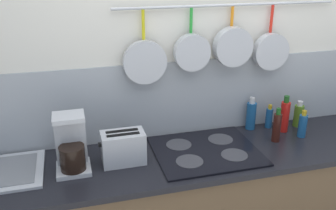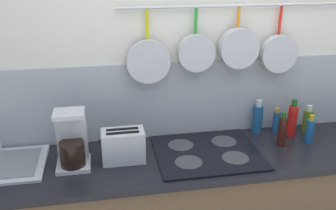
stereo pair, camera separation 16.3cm
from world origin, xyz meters
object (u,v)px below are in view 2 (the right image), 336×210
Objects in this scene: coffee_maker at (72,143)px; bottle_olive_oil at (276,121)px; bottle_vinegar at (282,131)px; toaster at (123,146)px; bottle_sesame_oil at (292,120)px; bottle_hot_sauce at (308,120)px; bottle_cooking_wine at (310,130)px; bottle_dish_soap at (258,118)px.

coffee_maker reaches higher than bottle_olive_oil.
bottle_vinegar is 1.37× the size of bottle_olive_oil.
bottle_sesame_oil is (1.08, 0.12, 0.02)m from toaster.
bottle_hot_sauce is (0.14, 0.05, -0.03)m from bottle_sesame_oil.
coffee_maker is 1.45× the size of bottle_vinegar.
bottle_sesame_oil is at bearing 6.52° from toaster.
bottle_vinegar is at bearing -176.50° from bottle_cooking_wine.
bottle_hot_sauce is (1.50, 0.17, -0.05)m from coffee_maker.
coffee_maker is 1.30× the size of bottle_sesame_oil.
bottle_olive_oil is (1.30, 0.20, -0.06)m from coffee_maker.
bottle_vinegar is 0.17m from bottle_sesame_oil.
coffee_maker is 1.78× the size of bottle_cooking_wine.
bottle_cooking_wine is at bearing 0.62° from coffee_maker.
bottle_dish_soap is 0.22m from bottle_sesame_oil.
bottle_hot_sauce is at bearing 7.91° from toaster.
bottle_olive_oil is 0.65× the size of bottle_sesame_oil.
bottle_sesame_oil reaches higher than bottle_vinegar.
bottle_olive_oil is 0.11m from bottle_sesame_oil.
bottle_hot_sauce is at bearing 65.13° from bottle_cooking_wine.
coffee_maker reaches higher than bottle_sesame_oil.
bottle_vinegar is (1.24, 0.00, -0.03)m from coffee_maker.
bottle_olive_oil is at bearing 73.00° from bottle_vinegar.
bottle_olive_oil is at bearing -5.30° from bottle_dish_soap.
coffee_maker reaches higher than toaster.
toaster is at bearing -0.61° from coffee_maker.
bottle_cooking_wine is at bearing -54.39° from bottle_olive_oil.
bottle_sesame_oil is (0.19, -0.09, 0.01)m from bottle_dish_soap.
bottle_olive_oil is 0.23m from bottle_cooking_wine.
bottle_vinegar is 0.31m from bottle_hot_sauce.
bottle_vinegar is (0.07, -0.21, -0.00)m from bottle_dish_soap.
bottle_olive_oil is at bearing 129.09° from bottle_sesame_oil.
toaster is 1.15m from bottle_cooking_wine.
bottle_olive_oil is (0.06, 0.20, -0.03)m from bottle_vinegar.
coffee_maker is 1.43m from bottle_cooking_wine.
coffee_maker is 1.31m from bottle_olive_oil.
bottle_vinegar is at bearing -107.00° from bottle_olive_oil.
bottle_dish_soap is at bearing 143.04° from bottle_cooking_wine.
bottle_hot_sauce reaches higher than bottle_olive_oil.
bottle_vinegar is (0.96, 0.01, 0.01)m from toaster.
toaster is 1.15× the size of bottle_vinegar.
toaster is at bearing -166.38° from bottle_dish_soap.
bottle_sesame_oil reaches higher than bottle_olive_oil.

